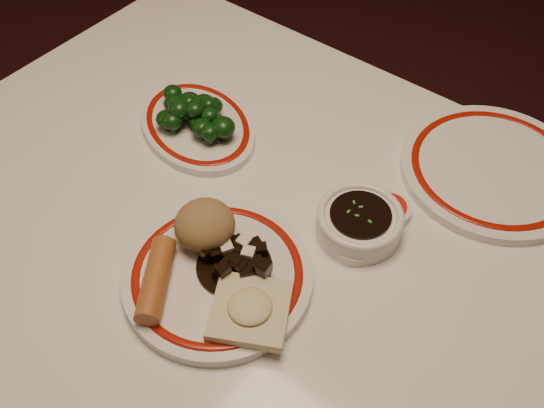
{
  "coord_description": "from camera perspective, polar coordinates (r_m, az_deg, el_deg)",
  "views": [
    {
      "loc": [
        0.34,
        -0.4,
        1.45
      ],
      "look_at": [
        0.0,
        0.03,
        0.8
      ],
      "focal_mm": 40.0,
      "sensor_mm": 36.0,
      "label": 1
    }
  ],
  "objects": [
    {
      "name": "dining_table",
      "position": [
        0.95,
        -1.21,
        -6.62
      ],
      "size": [
        1.2,
        0.9,
        0.75
      ],
      "color": "white",
      "rests_on": "ground"
    },
    {
      "name": "main_plate",
      "position": [
        0.83,
        -5.13,
        -6.76
      ],
      "size": [
        0.29,
        0.29,
        0.02
      ],
      "color": "silver",
      "rests_on": "dining_table"
    },
    {
      "name": "rice_mound",
      "position": [
        0.84,
        -6.35,
        -1.95
      ],
      "size": [
        0.08,
        0.08,
        0.06
      ],
      "primitive_type": "ellipsoid",
      "color": "olive",
      "rests_on": "main_plate"
    },
    {
      "name": "spring_roll",
      "position": [
        0.81,
        -10.88,
        -6.99
      ],
      "size": [
        0.09,
        0.12,
        0.03
      ],
      "primitive_type": "cylinder",
      "rotation": [
        1.57,
        0.0,
        0.59
      ],
      "color": "#A85E29",
      "rests_on": "main_plate"
    },
    {
      "name": "fried_wonton",
      "position": [
        0.78,
        -2.07,
        -9.89
      ],
      "size": [
        0.13,
        0.13,
        0.03
      ],
      "color": "beige",
      "rests_on": "main_plate"
    },
    {
      "name": "stirfry_heap",
      "position": [
        0.82,
        -3.21,
        -5.37
      ],
      "size": [
        0.1,
        0.1,
        0.03
      ],
      "color": "black",
      "rests_on": "main_plate"
    },
    {
      "name": "broccoli_plate",
      "position": [
        1.04,
        -7.02,
        7.38
      ],
      "size": [
        0.29,
        0.27,
        0.02
      ],
      "color": "silver",
      "rests_on": "dining_table"
    },
    {
      "name": "broccoli_pile",
      "position": [
        1.02,
        -7.31,
        8.67
      ],
      "size": [
        0.16,
        0.1,
        0.05
      ],
      "color": "#23471C",
      "rests_on": "broccoli_plate"
    },
    {
      "name": "soy_bowl",
      "position": [
        0.88,
        8.21,
        -1.81
      ],
      "size": [
        0.12,
        0.12,
        0.04
      ],
      "color": "silver",
      "rests_on": "dining_table"
    },
    {
      "name": "sweet_sour_dish",
      "position": [
        0.92,
        10.97,
        -0.53
      ],
      "size": [
        0.06,
        0.06,
        0.02
      ],
      "color": "silver",
      "rests_on": "dining_table"
    },
    {
      "name": "mustard_dish",
      "position": [
        0.87,
        7.72,
        -3.9
      ],
      "size": [
        0.06,
        0.06,
        0.02
      ],
      "color": "silver",
      "rests_on": "dining_table"
    },
    {
      "name": "far_plate",
      "position": [
        1.02,
        20.12,
        3.1
      ],
      "size": [
        0.32,
        0.32,
        0.02
      ],
      "color": "silver",
      "rests_on": "dining_table"
    }
  ]
}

